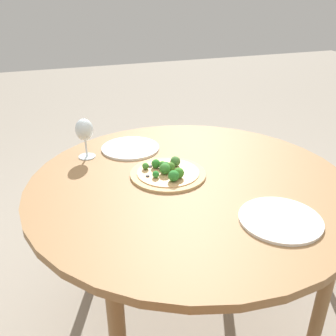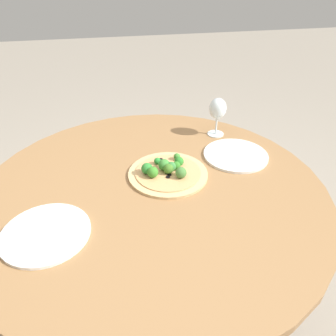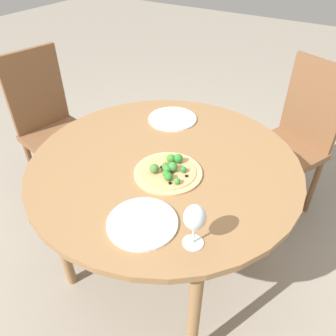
% 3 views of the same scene
% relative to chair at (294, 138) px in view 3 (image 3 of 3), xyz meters
% --- Properties ---
extents(ground_plane, '(12.00, 12.00, 0.00)m').
position_rel_chair_xyz_m(ground_plane, '(0.39, 0.87, -0.53)').
color(ground_plane, gray).
extents(dining_table, '(1.21, 1.21, 0.75)m').
position_rel_chair_xyz_m(dining_table, '(0.39, 0.87, 0.15)').
color(dining_table, olive).
rests_on(dining_table, ground_plane).
extents(chair, '(0.53, 0.53, 0.99)m').
position_rel_chair_xyz_m(chair, '(0.00, 0.00, 0.00)').
color(chair, brown).
rests_on(chair, ground_plane).
extents(chair_2, '(0.47, 0.47, 0.99)m').
position_rel_chair_xyz_m(chair_2, '(1.40, 0.67, 0.00)').
color(chair_2, brown).
rests_on(chair_2, ground_plane).
extents(pizza, '(0.29, 0.29, 0.06)m').
position_rel_chair_xyz_m(pizza, '(0.33, 0.93, 0.23)').
color(pizza, tan).
rests_on(pizza, dining_table).
extents(wine_glass, '(0.07, 0.07, 0.17)m').
position_rel_chair_xyz_m(wine_glass, '(0.06, 1.21, 0.34)').
color(wine_glass, silver).
rests_on(wine_glass, dining_table).
extents(plate_near, '(0.26, 0.26, 0.01)m').
position_rel_chair_xyz_m(plate_near, '(0.55, 0.53, 0.22)').
color(plate_near, white).
rests_on(plate_near, dining_table).
extents(plate_far, '(0.26, 0.26, 0.01)m').
position_rel_chair_xyz_m(plate_far, '(0.25, 1.23, 0.22)').
color(plate_far, white).
rests_on(plate_far, dining_table).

